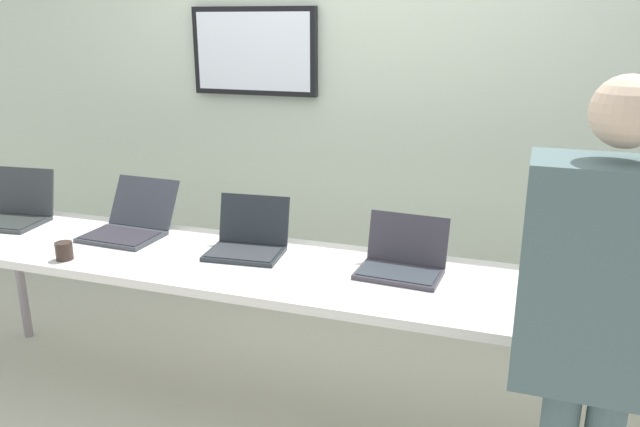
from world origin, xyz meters
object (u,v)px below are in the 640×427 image
laptop_station_1 (130,223)px  person (597,316)px  laptop_station_0 (14,210)px  coffee_mug (64,251)px  laptop_station_3 (402,260)px  laptop_station_4 (583,282)px  workbench (289,276)px  laptop_station_2 (248,240)px

laptop_station_1 → person: bearing=-20.1°
laptop_station_0 → coffee_mug: (0.64, -0.37, -0.02)m
laptop_station_3 → person: bearing=-45.8°
laptop_station_0 → laptop_station_4: 2.85m
laptop_station_0 → person: person is taller
workbench → coffee_mug: (-0.99, -0.25, 0.09)m
workbench → laptop_station_0: (-1.64, 0.12, 0.11)m
laptop_station_1 → person: size_ratio=0.24×
laptop_station_3 → laptop_station_1: bearing=177.9°
workbench → laptop_station_3: bearing=11.0°
laptop_station_1 → laptop_station_0: bearing=-178.2°
laptop_station_4 → laptop_station_2: bearing=179.8°
laptop_station_1 → laptop_station_3: 1.41m
person → laptop_station_1: bearing=159.9°
laptop_station_2 → coffee_mug: laptop_station_2 is taller
person → workbench: bearing=152.3°
laptop_station_3 → coffee_mug: 1.52m
workbench → laptop_station_2: (-0.25, 0.11, 0.10)m
workbench → laptop_station_3: (0.49, 0.09, 0.10)m
laptop_station_0 → person: 2.92m
laptop_station_3 → laptop_station_4: (0.72, 0.01, -0.00)m
coffee_mug → person: bearing=-9.7°
laptop_station_4 → person: person is taller
laptop_station_0 → laptop_station_1: 0.72m
workbench → person: (1.18, -0.62, 0.29)m
workbench → laptop_station_3: size_ratio=10.34×
laptop_station_2 → laptop_station_3: laptop_station_2 is taller
workbench → laptop_station_2: bearing=156.3°
workbench → laptop_station_3: laptop_station_3 is taller
laptop_station_3 → coffee_mug: size_ratio=4.49×
person → laptop_station_2: bearing=152.9°
laptop_station_4 → coffee_mug: bearing=-170.9°
laptop_station_1 → laptop_station_4: (2.13, -0.04, -0.01)m
laptop_station_4 → coffee_mug: laptop_station_4 is taller
laptop_station_3 → laptop_station_2: bearing=178.9°
laptop_station_3 → laptop_station_4: laptop_station_3 is taller
coffee_mug → workbench: bearing=14.1°
laptop_station_3 → laptop_station_4: bearing=0.7°
laptop_station_0 → person: size_ratio=0.23×
laptop_station_0 → laptop_station_2: (1.39, -0.02, -0.00)m
laptop_station_0 → laptop_station_4: laptop_station_0 is taller
laptop_station_3 → coffee_mug: laptop_station_3 is taller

